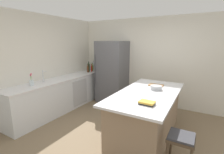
{
  "coord_description": "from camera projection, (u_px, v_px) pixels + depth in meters",
  "views": [
    {
      "loc": [
        1.33,
        -2.61,
        1.89
      ],
      "look_at": [
        -0.73,
        0.99,
        1.0
      ],
      "focal_mm": 26.17,
      "sensor_mm": 36.0,
      "label": 1
    }
  ],
  "objects": [
    {
      "name": "ground_plane",
      "position": [
        119.0,
        139.0,
        3.26
      ],
      "size": [
        7.2,
        7.2,
        0.0
      ],
      "primitive_type": "plane",
      "color": "#7A664C"
    },
    {
      "name": "wall_rear",
      "position": [
        154.0,
        62.0,
        4.89
      ],
      "size": [
        6.0,
        0.1,
        2.6
      ],
      "primitive_type": "cube",
      "color": "silver",
      "rests_on": "ground_plane"
    },
    {
      "name": "wall_left",
      "position": [
        35.0,
        66.0,
        4.18
      ],
      "size": [
        0.1,
        6.0,
        2.6
      ],
      "primitive_type": "cube",
      "color": "silver",
      "rests_on": "ground_plane"
    },
    {
      "name": "counter_run_left",
      "position": [
        62.0,
        94.0,
        4.62
      ],
      "size": [
        0.66,
        3.19,
        0.91
      ],
      "color": "silver",
      "rests_on": "ground_plane"
    },
    {
      "name": "kitchen_island",
      "position": [
        147.0,
        114.0,
        3.27
      ],
      "size": [
        1.06,
        2.16,
        0.93
      ],
      "color": "#8E755B",
      "rests_on": "ground_plane"
    },
    {
      "name": "refrigerator",
      "position": [
        112.0,
        72.0,
        5.19
      ],
      "size": [
        0.85,
        0.78,
        1.92
      ],
      "color": "#56565B",
      "rests_on": "ground_plane"
    },
    {
      "name": "bar_stool",
      "position": [
        181.0,
        142.0,
        2.29
      ],
      "size": [
        0.36,
        0.36,
        0.62
      ],
      "color": "#473828",
      "rests_on": "ground_plane"
    },
    {
      "name": "sink_faucet",
      "position": [
        43.0,
        76.0,
        4.06
      ],
      "size": [
        0.15,
        0.05,
        0.3
      ],
      "color": "silver",
      "rests_on": "counter_run_left"
    },
    {
      "name": "flower_vase",
      "position": [
        31.0,
        82.0,
        3.74
      ],
      "size": [
        0.09,
        0.09,
        0.29
      ],
      "color": "silver",
      "rests_on": "counter_run_left"
    },
    {
      "name": "soda_bottle",
      "position": [
        94.0,
        67.0,
        5.73
      ],
      "size": [
        0.07,
        0.07,
        0.34
      ],
      "color": "silver",
      "rests_on": "counter_run_left"
    },
    {
      "name": "olive_oil_bottle",
      "position": [
        92.0,
        68.0,
        5.66
      ],
      "size": [
        0.06,
        0.06,
        0.28
      ],
      "color": "olive",
      "rests_on": "counter_run_left"
    },
    {
      "name": "hot_sauce_bottle",
      "position": [
        92.0,
        69.0,
        5.55
      ],
      "size": [
        0.05,
        0.05,
        0.26
      ],
      "color": "red",
      "rests_on": "counter_run_left"
    },
    {
      "name": "wine_bottle",
      "position": [
        89.0,
        68.0,
        5.5
      ],
      "size": [
        0.07,
        0.07,
        0.34
      ],
      "color": "#19381E",
      "rests_on": "counter_run_left"
    },
    {
      "name": "syrup_bottle",
      "position": [
        88.0,
        69.0,
        5.39
      ],
      "size": [
        0.06,
        0.06,
        0.28
      ],
      "color": "#5B3319",
      "rests_on": "counter_run_left"
    },
    {
      "name": "cookbook_stack",
      "position": [
        147.0,
        103.0,
        2.55
      ],
      "size": [
        0.24,
        0.17,
        0.05
      ],
      "color": "#2D2D33",
      "rests_on": "kitchen_island"
    },
    {
      "name": "mixing_bowl",
      "position": [
        156.0,
        88.0,
        3.34
      ],
      "size": [
        0.23,
        0.23,
        0.08
      ],
      "color": "#B2B5BA",
      "rests_on": "kitchen_island"
    },
    {
      "name": "cutting_board",
      "position": [
        156.0,
        85.0,
        3.66
      ],
      "size": [
        0.32,
        0.22,
        0.02
      ],
      "color": "#9E7042",
      "rests_on": "kitchen_island"
    }
  ]
}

